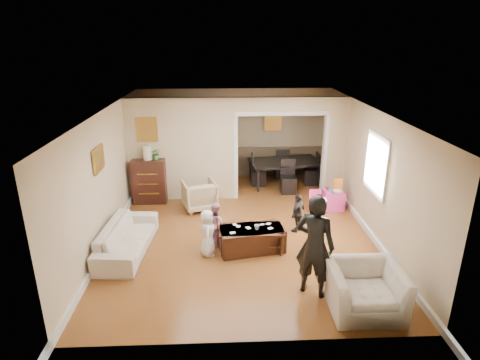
{
  "coord_description": "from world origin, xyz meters",
  "views": [
    {
      "loc": [
        -0.35,
        -7.94,
        3.99
      ],
      "look_at": [
        0.0,
        0.2,
        1.05
      ],
      "focal_mm": 29.94,
      "sensor_mm": 36.0,
      "label": 1
    }
  ],
  "objects_px": {
    "sofa": "(127,238)",
    "dining_table": "(285,173)",
    "armchair_back": "(199,195)",
    "adult_person": "(315,245)",
    "coffee_cup": "(257,227)",
    "armchair_front": "(365,289)",
    "child_kneel_a": "(208,233)",
    "table_lamp": "(147,152)",
    "dresser": "(150,181)",
    "coffee_table": "(251,239)",
    "child_kneel_b": "(216,223)",
    "cyan_cup": "(330,190)",
    "child_toddler": "(298,213)",
    "play_table": "(333,200)"
  },
  "relations": [
    {
      "from": "armchair_front",
      "to": "dresser",
      "type": "height_order",
      "value": "dresser"
    },
    {
      "from": "armchair_front",
      "to": "dining_table",
      "type": "xyz_separation_m",
      "value": [
        -0.39,
        5.58,
        -0.02
      ]
    },
    {
      "from": "child_kneel_b",
      "to": "dining_table",
      "type": "bearing_deg",
      "value": -60.85
    },
    {
      "from": "sofa",
      "to": "coffee_cup",
      "type": "xyz_separation_m",
      "value": [
        2.52,
        -0.1,
        0.22
      ]
    },
    {
      "from": "adult_person",
      "to": "coffee_cup",
      "type": "bearing_deg",
      "value": -28.51
    },
    {
      "from": "adult_person",
      "to": "child_kneel_b",
      "type": "bearing_deg",
      "value": -15.81
    },
    {
      "from": "cyan_cup",
      "to": "child_toddler",
      "type": "relative_size",
      "value": 0.09
    },
    {
      "from": "play_table",
      "to": "child_kneel_b",
      "type": "relative_size",
      "value": 0.53
    },
    {
      "from": "dresser",
      "to": "coffee_table",
      "type": "bearing_deg",
      "value": -47.07
    },
    {
      "from": "table_lamp",
      "to": "child_kneel_a",
      "type": "distance_m",
      "value": 3.23
    },
    {
      "from": "dining_table",
      "to": "adult_person",
      "type": "xyz_separation_m",
      "value": [
        -0.31,
        -5.1,
        0.53
      ]
    },
    {
      "from": "armchair_back",
      "to": "play_table",
      "type": "height_order",
      "value": "armchair_back"
    },
    {
      "from": "cyan_cup",
      "to": "coffee_cup",
      "type": "bearing_deg",
      "value": -135.1
    },
    {
      "from": "armchair_back",
      "to": "adult_person",
      "type": "xyz_separation_m",
      "value": [
        2.02,
        -3.51,
        0.52
      ]
    },
    {
      "from": "coffee_table",
      "to": "child_kneel_a",
      "type": "bearing_deg",
      "value": -169.99
    },
    {
      "from": "coffee_table",
      "to": "dining_table",
      "type": "distance_m",
      "value": 3.86
    },
    {
      "from": "sofa",
      "to": "armchair_front",
      "type": "relative_size",
      "value": 1.79
    },
    {
      "from": "table_lamp",
      "to": "dining_table",
      "type": "relative_size",
      "value": 0.18
    },
    {
      "from": "armchair_back",
      "to": "coffee_cup",
      "type": "xyz_separation_m",
      "value": [
        1.22,
        -2.12,
        0.16
      ]
    },
    {
      "from": "coffee_table",
      "to": "adult_person",
      "type": "height_order",
      "value": "adult_person"
    },
    {
      "from": "armchair_back",
      "to": "armchair_front",
      "type": "xyz_separation_m",
      "value": [
        2.72,
        -3.98,
        0.01
      ]
    },
    {
      "from": "armchair_back",
      "to": "dining_table",
      "type": "xyz_separation_m",
      "value": [
        2.33,
        1.6,
        -0.01
      ]
    },
    {
      "from": "cyan_cup",
      "to": "child_kneel_b",
      "type": "distance_m",
      "value": 3.16
    },
    {
      "from": "armchair_front",
      "to": "adult_person",
      "type": "bearing_deg",
      "value": 146.79
    },
    {
      "from": "sofa",
      "to": "coffee_cup",
      "type": "relative_size",
      "value": 19.71
    },
    {
      "from": "sofa",
      "to": "dining_table",
      "type": "bearing_deg",
      "value": -41.05
    },
    {
      "from": "armchair_front",
      "to": "coffee_table",
      "type": "height_order",
      "value": "armchair_front"
    },
    {
      "from": "adult_person",
      "to": "armchair_front",
      "type": "bearing_deg",
      "value": 177.51
    },
    {
      "from": "sofa",
      "to": "child_kneel_b",
      "type": "height_order",
      "value": "child_kneel_b"
    },
    {
      "from": "armchair_back",
      "to": "child_toddler",
      "type": "relative_size",
      "value": 0.9
    },
    {
      "from": "table_lamp",
      "to": "coffee_cup",
      "type": "distance_m",
      "value": 3.69
    },
    {
      "from": "dining_table",
      "to": "table_lamp",
      "type": "bearing_deg",
      "value": -172.09
    },
    {
      "from": "dresser",
      "to": "cyan_cup",
      "type": "height_order",
      "value": "dresser"
    },
    {
      "from": "armchair_front",
      "to": "child_kneel_a",
      "type": "xyz_separation_m",
      "value": [
        -2.45,
        1.76,
        0.1
      ]
    },
    {
      "from": "armchair_back",
      "to": "adult_person",
      "type": "bearing_deg",
      "value": 102.64
    },
    {
      "from": "coffee_cup",
      "to": "play_table",
      "type": "bearing_deg",
      "value": 44.19
    },
    {
      "from": "table_lamp",
      "to": "adult_person",
      "type": "distance_m",
      "value": 5.2
    },
    {
      "from": "play_table",
      "to": "child_kneel_b",
      "type": "bearing_deg",
      "value": -150.14
    },
    {
      "from": "armchair_back",
      "to": "child_kneel_a",
      "type": "bearing_deg",
      "value": 79.69
    },
    {
      "from": "armchair_front",
      "to": "child_kneel_b",
      "type": "distance_m",
      "value": 3.19
    },
    {
      "from": "armchair_back",
      "to": "play_table",
      "type": "xyz_separation_m",
      "value": [
        3.26,
        -0.14,
        -0.13
      ]
    },
    {
      "from": "sofa",
      "to": "child_kneel_a",
      "type": "distance_m",
      "value": 1.6
    },
    {
      "from": "coffee_cup",
      "to": "dining_table",
      "type": "relative_size",
      "value": 0.05
    },
    {
      "from": "child_kneel_a",
      "to": "child_kneel_b",
      "type": "distance_m",
      "value": 0.47
    },
    {
      "from": "table_lamp",
      "to": "cyan_cup",
      "type": "relative_size",
      "value": 4.5
    },
    {
      "from": "dresser",
      "to": "child_kneel_a",
      "type": "height_order",
      "value": "dresser"
    },
    {
      "from": "dresser",
      "to": "play_table",
      "type": "distance_m",
      "value": 4.58
    },
    {
      "from": "coffee_cup",
      "to": "adult_person",
      "type": "bearing_deg",
      "value": -60.13
    },
    {
      "from": "table_lamp",
      "to": "armchair_back",
      "type": "bearing_deg",
      "value": -21.45
    },
    {
      "from": "child_kneel_b",
      "to": "armchair_back",
      "type": "bearing_deg",
      "value": -17.94
    }
  ]
}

